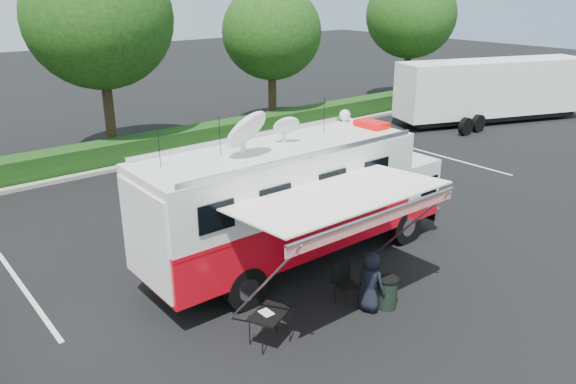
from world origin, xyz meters
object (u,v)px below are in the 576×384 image
Objects in this scene: command_truck at (297,199)px; semi_trailer at (492,90)px; folding_table at (270,315)px; trash_bin at (387,293)px.

semi_trailer is at bearing 18.10° from command_truck.
folding_table is at bearing -158.16° from semi_trailer.
trash_bin is (3.06, -0.60, -0.32)m from folding_table.
command_truck reaches higher than semi_trailer.
trash_bin is 21.39m from semi_trailer.
semi_trailer is (19.12, 9.49, 1.40)m from trash_bin.
folding_table is 23.91m from semi_trailer.
semi_trailer is at bearing 26.39° from trash_bin.
command_truck is 8.47× the size of folding_table.
trash_bin is at bearing -87.43° from command_truck.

